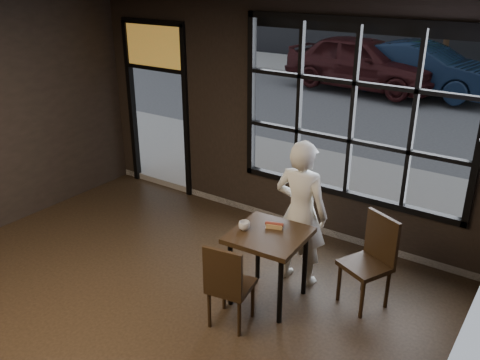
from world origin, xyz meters
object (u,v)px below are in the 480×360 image
Objects in this scene: man at (301,213)px; navy_car at (421,69)px; chair_near at (231,283)px; cafe_table at (268,266)px.

man is 0.40× the size of navy_car.
chair_near is 11.32m from navy_car.
man reaches higher than chair_near.
navy_car is (-1.60, 10.12, -0.06)m from man.
cafe_table is 10.78m from navy_car.
man is at bearing 77.59° from cafe_table.
cafe_table is 0.19× the size of navy_car.
chair_near is at bearing -167.43° from navy_car.
chair_near is at bearing -103.45° from cafe_table.
chair_near is 1.19m from man.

